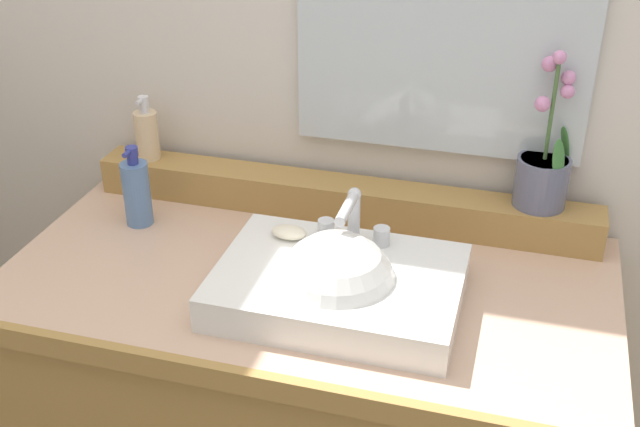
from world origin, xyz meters
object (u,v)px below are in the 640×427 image
object	(u,v)px
soap_dispenser	(147,134)
potted_plant	(543,171)
lotion_bottle	(137,192)
soap_bar	(289,232)
sink_basin	(337,288)

from	to	relation	value
soap_dispenser	potted_plant	bearing A→B (deg)	0.87
soap_dispenser	lotion_bottle	size ratio (longest dim) A/B	0.83
lotion_bottle	soap_bar	bearing A→B (deg)	-12.36
sink_basin	potted_plant	world-z (taller)	potted_plant
sink_basin	soap_dispenser	bearing A→B (deg)	148.33
potted_plant	soap_dispenser	bearing A→B (deg)	-179.13
soap_bar	potted_plant	distance (m)	0.53
soap_bar	potted_plant	xyz separation A→B (m)	(0.46, 0.25, 0.08)
soap_bar	lotion_bottle	distance (m)	0.38
soap_bar	sink_basin	bearing A→B (deg)	-38.22
soap_bar	potted_plant	world-z (taller)	potted_plant
soap_dispenser	soap_bar	bearing A→B (deg)	-29.53
potted_plant	sink_basin	bearing A→B (deg)	-134.39
soap_bar	soap_dispenser	xyz separation A→B (m)	(-0.41, 0.23, 0.06)
soap_bar	soap_dispenser	world-z (taller)	soap_dispenser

